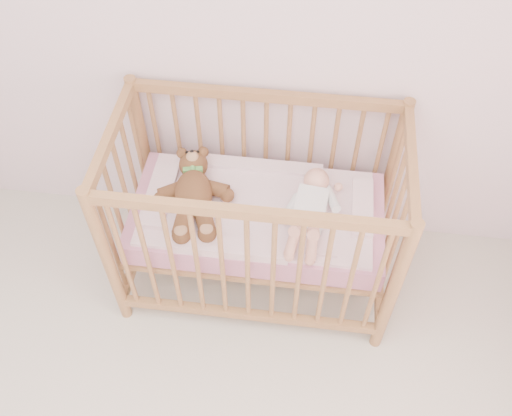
# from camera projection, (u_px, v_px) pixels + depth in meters

# --- Properties ---
(wall_back) EXTENTS (4.00, 0.02, 2.70)m
(wall_back) POSITION_uv_depth(u_px,v_px,m) (176.00, 8.00, 2.41)
(wall_back) COLOR silver
(wall_back) RESTS_ON floor
(crib) EXTENTS (1.36, 0.76, 1.00)m
(crib) POSITION_uv_depth(u_px,v_px,m) (257.00, 215.00, 2.79)
(crib) COLOR #AC8049
(crib) RESTS_ON floor
(mattress) EXTENTS (1.22, 0.62, 0.13)m
(mattress) POSITION_uv_depth(u_px,v_px,m) (257.00, 217.00, 2.80)
(mattress) COLOR pink
(mattress) RESTS_ON crib
(blanket) EXTENTS (1.10, 0.58, 0.06)m
(blanket) POSITION_uv_depth(u_px,v_px,m) (257.00, 208.00, 2.74)
(blanket) COLOR #EEA4B0
(blanket) RESTS_ON mattress
(baby) EXTENTS (0.33, 0.59, 0.14)m
(baby) POSITION_uv_depth(u_px,v_px,m) (311.00, 206.00, 2.65)
(baby) COLOR white
(baby) RESTS_ON blanket
(teddy_bear) EXTENTS (0.50, 0.63, 0.16)m
(teddy_bear) POSITION_uv_depth(u_px,v_px,m) (194.00, 194.00, 2.69)
(teddy_bear) COLOR brown
(teddy_bear) RESTS_ON blanket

